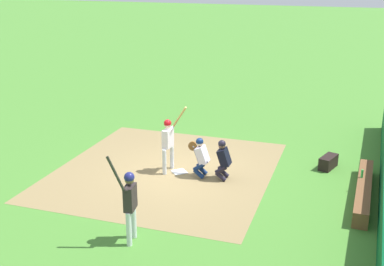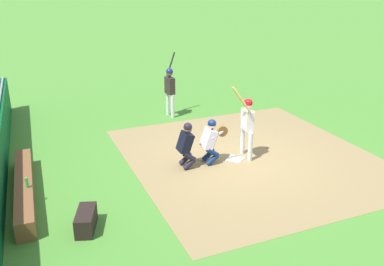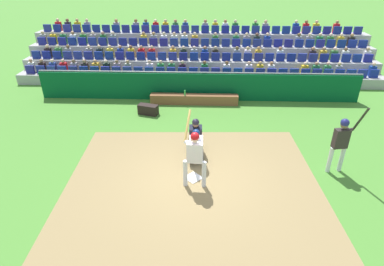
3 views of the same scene
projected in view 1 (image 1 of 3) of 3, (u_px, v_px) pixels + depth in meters
The scene contains 10 objects.
ground_plane at pixel (179, 172), 15.93m from camera, with size 160.00×160.00×0.00m, color #46832F.
infield_dirt_patch at pixel (165, 170), 16.09m from camera, with size 7.44×6.84×0.01m, color olive.
home_plate_marker at pixel (179, 172), 15.92m from camera, with size 0.44×0.44×0.02m, color white.
batter_at_plate at pixel (168, 139), 15.66m from camera, with size 0.68×0.72×2.20m.
catcher_crouching at pixel (201, 155), 15.40m from camera, with size 0.46×0.72×1.30m.
home_plate_umpire at pixel (223, 158), 15.18m from camera, with size 0.47×0.47×1.31m.
dugout_bench at pixel (364, 191), 14.09m from camera, with size 3.97×0.40×0.44m, color brown.
water_bottle_on_bench at pixel (362, 174), 14.38m from camera, with size 0.07×0.07×0.25m, color green.
equipment_duffel_bag at pixel (328, 162), 16.19m from camera, with size 0.83×0.36×0.42m, color black.
on_deck_batter at pixel (130, 199), 11.51m from camera, with size 0.69×0.51×2.31m.
Camera 1 is at (-13.60, -5.62, 6.25)m, focal length 45.79 mm.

